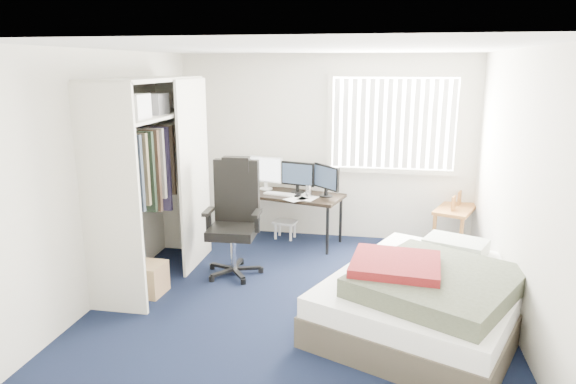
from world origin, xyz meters
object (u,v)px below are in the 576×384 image
(desk, at_px, (292,191))
(nightstand, at_px, (456,212))
(bed, at_px, (429,295))
(office_chair, at_px, (235,230))

(desk, xyz_separation_m, nightstand, (2.14, 0.09, -0.21))
(bed, bearing_deg, office_chair, 156.62)
(bed, bearing_deg, desk, 128.27)
(desk, xyz_separation_m, office_chair, (-0.47, -1.17, -0.20))
(desk, relative_size, nightstand, 1.60)
(nightstand, bearing_deg, bed, -103.02)
(desk, height_order, nightstand, desk)
(nightstand, distance_m, bed, 2.24)
(office_chair, distance_m, bed, 2.30)
(desk, xyz_separation_m, bed, (1.64, -2.08, -0.42))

